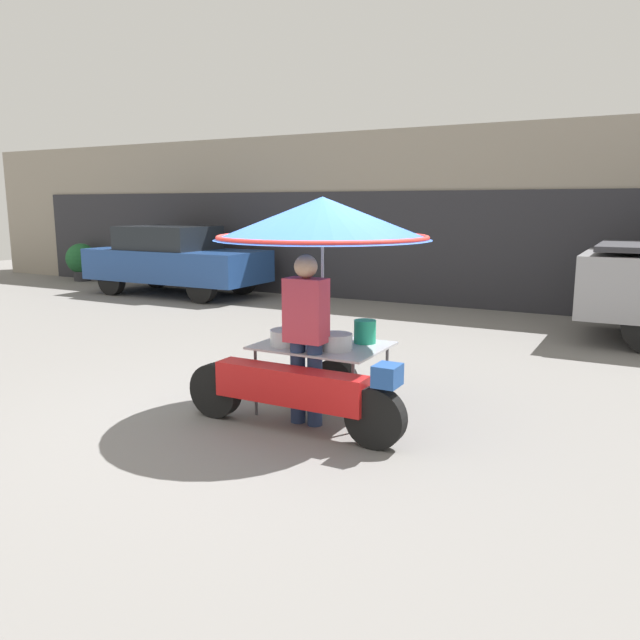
{
  "coord_description": "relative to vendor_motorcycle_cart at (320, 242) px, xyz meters",
  "views": [
    {
      "loc": [
        3.09,
        -4.84,
        2.02
      ],
      "look_at": [
        0.31,
        0.33,
        0.93
      ],
      "focal_mm": 35.0,
      "sensor_mm": 36.0,
      "label": 1
    }
  ],
  "objects": [
    {
      "name": "ground_plane",
      "position": [
        -0.32,
        -0.32,
        -1.67
      ],
      "size": [
        36.0,
        36.0,
        0.0
      ],
      "primitive_type": "plane",
      "color": "slate"
    },
    {
      "name": "parked_car",
      "position": [
        -6.77,
        5.67,
        -0.87
      ],
      "size": [
        4.14,
        1.72,
        1.54
      ],
      "color": "black",
      "rests_on": "ground"
    },
    {
      "name": "vendor_person",
      "position": [
        0.03,
        -0.32,
        -0.79
      ],
      "size": [
        0.38,
        0.22,
        1.58
      ],
      "color": "navy",
      "rests_on": "ground"
    },
    {
      "name": "shopfront_building",
      "position": [
        -0.32,
        7.97,
        0.08
      ],
      "size": [
        28.0,
        2.06,
        3.52
      ],
      "color": "gray",
      "rests_on": "ground"
    },
    {
      "name": "vendor_motorcycle_cart",
      "position": [
        0.0,
        0.0,
        0.0
      ],
      "size": [
        2.19,
        2.05,
        2.09
      ],
      "color": "black",
      "rests_on": "ground"
    },
    {
      "name": "potted_plant",
      "position": [
        -10.76,
        6.51,
        -1.12
      ],
      "size": [
        0.8,
        0.8,
        1.0
      ],
      "color": "#2D2D33",
      "rests_on": "ground"
    }
  ]
}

